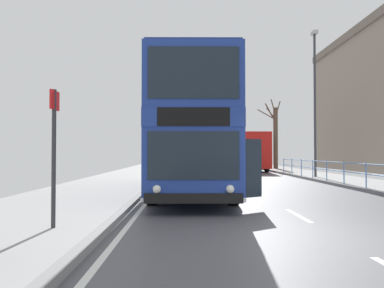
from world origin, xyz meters
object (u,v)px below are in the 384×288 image
(street_lamp_far_side, at_px, (315,93))
(bare_tree_far_00, at_px, (275,136))
(bus_stop_sign_near, at_px, (54,142))
(background_bus_far_lane, at_px, (246,151))
(double_decker_bus_main, at_px, (192,133))

(street_lamp_far_side, xyz_separation_m, bare_tree_far_00, (0.52, 12.36, -1.95))
(street_lamp_far_side, relative_size, bare_tree_far_00, 1.38)
(bus_stop_sign_near, height_order, street_lamp_far_side, street_lamp_far_side)
(bus_stop_sign_near, bearing_deg, background_bus_far_lane, 73.95)
(bare_tree_far_00, bearing_deg, street_lamp_far_side, -92.40)
(double_decker_bus_main, distance_m, background_bus_far_lane, 20.78)
(street_lamp_far_side, bearing_deg, background_bus_far_lane, 100.64)
(double_decker_bus_main, xyz_separation_m, background_bus_far_lane, (5.16, 20.12, -0.54))
(double_decker_bus_main, height_order, street_lamp_far_side, street_lamp_far_side)
(double_decker_bus_main, height_order, bus_stop_sign_near, double_decker_bus_main)
(background_bus_far_lane, xyz_separation_m, bare_tree_far_00, (2.76, 0.44, 1.38))
(background_bus_far_lane, relative_size, street_lamp_far_side, 1.19)
(double_decker_bus_main, bearing_deg, background_bus_far_lane, 75.62)
(street_lamp_far_side, height_order, bare_tree_far_00, street_lamp_far_side)
(background_bus_far_lane, xyz_separation_m, bus_stop_sign_near, (-7.86, -27.31, -0.01))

